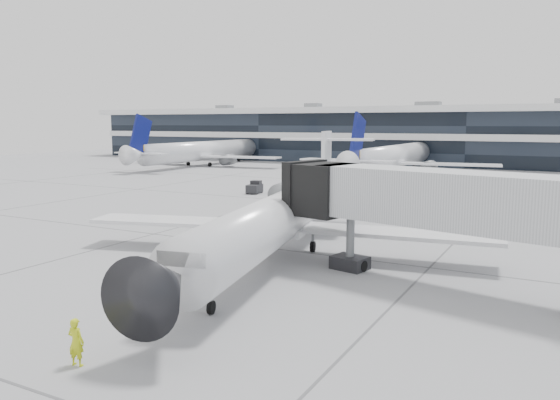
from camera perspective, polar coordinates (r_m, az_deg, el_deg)
The scene contains 9 objects.
ground at distance 35.42m, azimuth -0.69°, elevation -5.11°, with size 220.00×220.00×0.00m, color #969698.
terminal at distance 113.50m, azimuth 19.72°, elevation 6.05°, with size 170.00×22.00×10.00m, color black.
bg_jet_left at distance 105.46m, azimuth -7.82°, elevation 3.60°, with size 32.00×40.00×9.60m, color white, non-canonical shape.
bg_jet_center at distance 89.08m, azimuth 11.90°, elevation 2.70°, with size 32.00×40.00×9.60m, color white, non-canonical shape.
regional_jet at distance 33.36m, azimuth 0.34°, elevation -1.51°, with size 25.56×31.85×7.40m.
jet_bridge at distance 26.98m, azimuth 19.57°, elevation -0.30°, with size 18.58×7.29×6.00m.
ramp_worker at distance 19.99m, azimuth -20.54°, elevation -13.72°, with size 0.60×0.40×1.66m, color #CADA17.
traffic_cone at distance 45.47m, azimuth -11.95°, elevation -1.99°, with size 0.50×0.50×0.58m.
far_tug at distance 62.95m, azimuth -2.66°, elevation 1.29°, with size 1.70×2.47×1.45m.
Camera 1 is at (16.57, -30.25, 8.08)m, focal length 35.00 mm.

